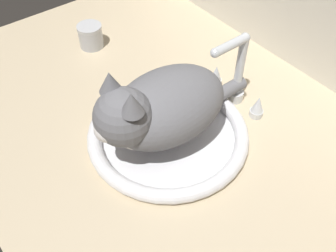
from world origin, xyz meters
The scene contains 5 objects.
countertop centered at (0.00, 0.00, 1.50)cm, with size 120.46×81.40×3.00cm, color #CCB793.
sink_basin centered at (5.72, -1.43, 4.41)cm, with size 35.47×35.47×3.13cm.
faucet centered at (5.72, 18.36, 10.44)cm, with size 17.29×11.64×18.88cm.
cat centered at (5.71, -3.87, 13.71)cm, with size 17.88×38.79×18.66cm.
metal_jar centered at (-34.99, 2.97, 6.28)cm, with size 6.82×6.82×6.52cm.
Camera 1 is at (49.96, -35.88, 67.75)cm, focal length 41.09 mm.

